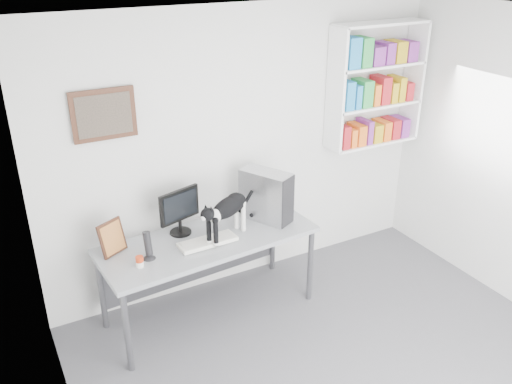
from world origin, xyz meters
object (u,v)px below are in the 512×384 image
(desk, at_px, (210,276))
(pc_tower, at_px, (266,196))
(keyboard, at_px, (207,242))
(cat, at_px, (227,218))
(bookshelf, at_px, (376,85))
(speaker, at_px, (148,245))
(leaning_print, at_px, (112,237))
(monitor, at_px, (179,211))
(soup_can, at_px, (140,262))

(desk, distance_m, pc_tower, 0.90)
(keyboard, relative_size, pc_tower, 1.06)
(keyboard, bearing_deg, cat, 1.63)
(bookshelf, relative_size, cat, 1.94)
(speaker, relative_size, leaning_print, 0.84)
(monitor, relative_size, cat, 0.67)
(desk, distance_m, cat, 0.62)
(speaker, distance_m, leaning_print, 0.32)
(monitor, bearing_deg, cat, -56.04)
(monitor, relative_size, speaker, 1.70)
(desk, relative_size, monitor, 4.43)
(desk, distance_m, soup_can, 0.82)
(leaning_print, bearing_deg, cat, -40.87)
(pc_tower, bearing_deg, keyboard, 167.15)
(keyboard, distance_m, leaning_print, 0.80)
(speaker, bearing_deg, desk, -1.08)
(bookshelf, relative_size, desk, 0.65)
(bookshelf, distance_m, soup_can, 2.91)
(bookshelf, height_order, pc_tower, bookshelf)
(bookshelf, height_order, speaker, bookshelf)
(speaker, distance_m, soup_can, 0.16)
(speaker, relative_size, soup_can, 2.73)
(speaker, height_order, soup_can, speaker)
(keyboard, bearing_deg, monitor, 114.24)
(desk, height_order, leaning_print, leaning_print)
(monitor, xyz_separation_m, soup_can, (-0.49, -0.36, -0.17))
(bookshelf, bearing_deg, keyboard, -169.02)
(desk, bearing_deg, soup_can, -170.18)
(bookshelf, bearing_deg, cat, -168.17)
(speaker, distance_m, cat, 0.72)
(desk, xyz_separation_m, keyboard, (-0.04, -0.09, 0.42))
(cat, bearing_deg, desk, 127.05)
(soup_can, height_order, cat, cat)
(monitor, height_order, pc_tower, pc_tower)
(speaker, bearing_deg, leaning_print, 127.12)
(pc_tower, xyz_separation_m, leaning_print, (-1.42, 0.07, -0.09))
(leaning_print, distance_m, cat, 0.98)
(leaning_print, bearing_deg, keyboard, -44.92)
(desk, distance_m, monitor, 0.67)
(bookshelf, distance_m, keyboard, 2.35)
(speaker, height_order, cat, cat)
(bookshelf, height_order, keyboard, bookshelf)
(desk, distance_m, keyboard, 0.43)
(keyboard, xyz_separation_m, leaning_print, (-0.75, 0.23, 0.13))
(soup_can, bearing_deg, desk, 13.69)
(speaker, xyz_separation_m, cat, (0.72, 0.00, 0.07))
(bookshelf, xyz_separation_m, soup_can, (-2.69, -0.48, -1.01))
(pc_tower, bearing_deg, desk, 160.58)
(bookshelf, relative_size, pc_tower, 2.60)
(bookshelf, xyz_separation_m, speaker, (-2.59, -0.39, -0.93))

